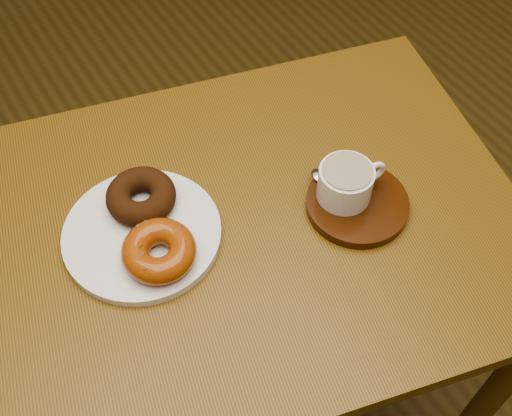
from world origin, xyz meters
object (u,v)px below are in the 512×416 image
saucer (357,204)px  cafe_table (246,264)px  coffee_cup (346,182)px  donut_plate (142,234)px

saucer → cafe_table: bearing=156.5°
coffee_cup → saucer: bearing=-55.8°
cafe_table → donut_plate: bearing=172.3°
cafe_table → donut_plate: (-0.15, 0.06, 0.14)m
cafe_table → saucer: saucer is taller
cafe_table → coffee_cup: coffee_cup is taller
donut_plate → coffee_cup: 0.33m
cafe_table → coffee_cup: 0.24m
donut_plate → coffee_cup: bearing=-19.8°
cafe_table → coffee_cup: bearing=-4.0°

